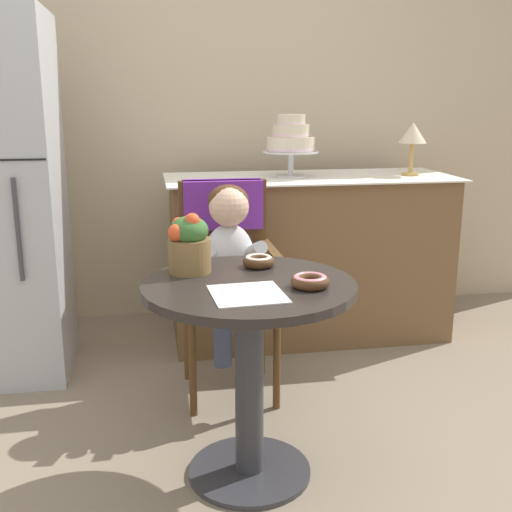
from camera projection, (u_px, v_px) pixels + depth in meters
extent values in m
plane|color=gray|center=(250.00, 473.00, 2.26)|extent=(8.00, 8.00, 0.00)
cube|color=#C1AD8E|center=(198.00, 91.00, 3.69)|extent=(4.80, 0.10, 2.70)
cylinder|color=#282321|center=(249.00, 286.00, 2.08)|extent=(0.72, 0.72, 0.03)
cylinder|color=#333338|center=(249.00, 385.00, 2.17)|extent=(0.10, 0.10, 0.69)
cylinder|color=#333338|center=(250.00, 470.00, 2.26)|extent=(0.44, 0.44, 0.02)
cube|color=brown|center=(229.00, 295.00, 2.76)|extent=(0.42, 0.42, 0.04)
cube|color=brown|center=(223.00, 230.00, 2.87)|extent=(0.40, 0.04, 0.46)
cube|color=brown|center=(185.00, 272.00, 2.70)|extent=(0.04, 0.38, 0.18)
cube|color=brown|center=(271.00, 268.00, 2.76)|extent=(0.04, 0.38, 0.18)
cube|color=#6B2893|center=(223.00, 204.00, 2.84)|extent=(0.36, 0.11, 0.22)
cylinder|color=brown|center=(193.00, 366.00, 2.61)|extent=(0.03, 0.03, 0.45)
cylinder|color=brown|center=(277.00, 360.00, 2.68)|extent=(0.03, 0.03, 0.45)
cylinder|color=brown|center=(187.00, 335.00, 2.96)|extent=(0.03, 0.03, 0.45)
cylinder|color=brown|center=(262.00, 330.00, 3.02)|extent=(0.03, 0.03, 0.45)
ellipsoid|color=silver|center=(229.00, 258.00, 2.69)|extent=(0.22, 0.16, 0.30)
sphere|color=#E0B293|center=(229.00, 206.00, 2.63)|extent=(0.17, 0.17, 0.17)
ellipsoid|color=#4C2D19|center=(228.00, 201.00, 2.64)|extent=(0.17, 0.17, 0.14)
cylinder|color=silver|center=(209.00, 253.00, 2.58)|extent=(0.08, 0.23, 0.13)
sphere|color=#E0B293|center=(214.00, 274.00, 2.53)|extent=(0.06, 0.06, 0.06)
cylinder|color=silver|center=(254.00, 251.00, 2.61)|extent=(0.08, 0.23, 0.13)
sphere|color=#E0B293|center=(255.00, 272.00, 2.56)|extent=(0.06, 0.06, 0.06)
cylinder|color=#3F4760|center=(219.00, 288.00, 2.64)|extent=(0.09, 0.22, 0.09)
cylinder|color=#3F4760|center=(223.00, 336.00, 2.57)|extent=(0.08, 0.08, 0.26)
cylinder|color=#3F4760|center=(245.00, 287.00, 2.65)|extent=(0.09, 0.22, 0.09)
cylinder|color=#3F4760|center=(249.00, 334.00, 2.59)|extent=(0.08, 0.08, 0.26)
cube|color=white|center=(248.00, 294.00, 1.95)|extent=(0.24, 0.24, 0.00)
torus|color=#4C2D19|center=(310.00, 282.00, 2.02)|extent=(0.13, 0.13, 0.04)
torus|color=pink|center=(310.00, 279.00, 2.02)|extent=(0.11, 0.11, 0.02)
torus|color=#4C2D19|center=(259.00, 262.00, 2.27)|extent=(0.12, 0.12, 0.04)
torus|color=white|center=(259.00, 259.00, 2.26)|extent=(0.10, 0.10, 0.02)
cylinder|color=brown|center=(190.00, 256.00, 2.19)|extent=(0.15, 0.15, 0.12)
ellipsoid|color=#38662D|center=(189.00, 230.00, 2.16)|extent=(0.14, 0.14, 0.10)
sphere|color=#E54C23|center=(199.00, 231.00, 2.18)|extent=(0.06, 0.06, 0.06)
sphere|color=#E54C23|center=(191.00, 223.00, 2.19)|extent=(0.07, 0.07, 0.07)
sphere|color=#E54C23|center=(178.00, 224.00, 2.17)|extent=(0.05, 0.05, 0.05)
sphere|color=#E54C23|center=(177.00, 233.00, 2.13)|extent=(0.06, 0.06, 0.06)
sphere|color=#E54C23|center=(192.00, 221.00, 2.13)|extent=(0.05, 0.05, 0.05)
cube|color=brown|center=(309.00, 257.00, 3.48)|extent=(1.50, 0.56, 0.90)
cube|color=white|center=(310.00, 177.00, 3.37)|extent=(1.56, 0.62, 0.01)
cylinder|color=silver|center=(290.00, 176.00, 3.35)|extent=(0.16, 0.16, 0.01)
cylinder|color=silver|center=(291.00, 164.00, 3.33)|extent=(0.03, 0.03, 0.12)
cylinder|color=silver|center=(291.00, 152.00, 3.32)|extent=(0.30, 0.30, 0.01)
cylinder|color=beige|center=(291.00, 144.00, 3.31)|extent=(0.26, 0.25, 0.08)
cylinder|color=silver|center=(291.00, 149.00, 3.31)|extent=(0.26, 0.26, 0.01)
cylinder|color=beige|center=(291.00, 130.00, 3.29)|extent=(0.19, 0.19, 0.06)
cylinder|color=silver|center=(291.00, 135.00, 3.29)|extent=(0.20, 0.20, 0.01)
cylinder|color=beige|center=(291.00, 119.00, 3.27)|extent=(0.15, 0.15, 0.05)
cylinder|color=silver|center=(291.00, 123.00, 3.28)|extent=(0.15, 0.15, 0.01)
cylinder|color=#B28C47|center=(410.00, 174.00, 3.41)|extent=(0.09, 0.09, 0.01)
cylinder|color=#B28C47|center=(411.00, 158.00, 3.39)|extent=(0.02, 0.02, 0.16)
cone|color=beige|center=(413.00, 133.00, 3.36)|extent=(0.15, 0.15, 0.11)
cylinder|color=#3F3F44|center=(18.00, 230.00, 2.67)|extent=(0.02, 0.02, 0.45)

